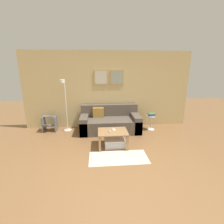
% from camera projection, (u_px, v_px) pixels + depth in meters
% --- Properties ---
extents(ground_plane, '(16.00, 16.00, 0.00)m').
position_uv_depth(ground_plane, '(119.00, 182.00, 2.95)').
color(ground_plane, brown).
extents(wall_back, '(5.60, 0.09, 2.55)m').
position_uv_depth(wall_back, '(108.00, 90.00, 5.50)').
color(wall_back, tan).
rests_on(wall_back, ground_plane).
extents(area_rug, '(1.35, 0.64, 0.01)m').
position_uv_depth(area_rug, '(118.00, 158.00, 3.74)').
color(area_rug, beige).
rests_on(area_rug, ground_plane).
extents(couch, '(1.90, 0.92, 0.81)m').
position_uv_depth(couch, '(110.00, 122.00, 5.30)').
color(couch, brown).
rests_on(couch, ground_plane).
extents(coffee_table, '(0.76, 0.60, 0.42)m').
position_uv_depth(coffee_table, '(113.00, 134.00, 4.21)').
color(coffee_table, '#997047').
rests_on(coffee_table, ground_plane).
extents(storage_bin, '(0.53, 0.46, 0.22)m').
position_uv_depth(storage_bin, '(114.00, 142.00, 4.28)').
color(storage_bin, '#B2B2B7').
rests_on(storage_bin, ground_plane).
extents(floor_lamp, '(0.24, 0.49, 1.68)m').
position_uv_depth(floor_lamp, '(65.00, 102.00, 4.99)').
color(floor_lamp, white).
rests_on(floor_lamp, ground_plane).
extents(side_table, '(0.30, 0.30, 0.48)m').
position_uv_depth(side_table, '(151.00, 121.00, 5.39)').
color(side_table, white).
rests_on(side_table, ground_plane).
extents(book_stack, '(0.25, 0.21, 0.08)m').
position_uv_depth(book_stack, '(152.00, 114.00, 5.33)').
color(book_stack, '#8C4C93').
rests_on(book_stack, side_table).
extents(remote_control, '(0.05, 0.15, 0.02)m').
position_uv_depth(remote_control, '(110.00, 131.00, 4.16)').
color(remote_control, '#99999E').
rests_on(remote_control, coffee_table).
extents(cell_phone, '(0.09, 0.15, 0.01)m').
position_uv_depth(cell_phone, '(114.00, 130.00, 4.29)').
color(cell_phone, silver).
rests_on(cell_phone, coffee_table).
extents(step_stool, '(0.42, 0.36, 0.49)m').
position_uv_depth(step_stool, '(50.00, 123.00, 5.29)').
color(step_stool, slate).
rests_on(step_stool, ground_plane).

